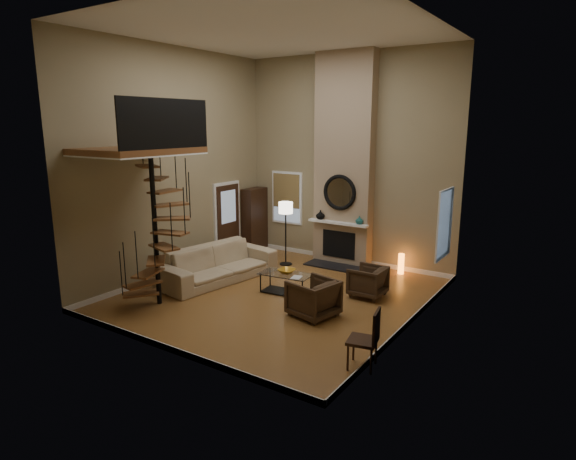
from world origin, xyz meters
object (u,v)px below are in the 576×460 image
Objects in this scene: hutch at (255,219)px; sofa at (218,264)px; coffee_table at (286,281)px; side_chair at (368,336)px; armchair_near at (371,282)px; armchair_far at (316,299)px; accent_lamp at (401,264)px; floor_lamp at (286,213)px.

hutch reaches higher than sofa.
coffee_table is 3.63m from side_chair.
armchair_near is 1.64m from armchair_far.
armchair_near is at bearing 113.20° from side_chair.
armchair_far is (3.14, -0.68, -0.04)m from sofa.
accent_lamp is at bearing -178.16° from armchair_near.
armchair_far reaches higher than armchair_near.
hutch is 2.94m from sofa.
accent_lamp is (3.54, 2.88, -0.15)m from sofa.
floor_lamp is (0.67, 1.95, 1.02)m from sofa.
side_chair reaches higher than sofa.
side_chair is at bearing -35.80° from coffee_table.
side_chair is (1.70, -1.34, 0.17)m from armchair_far.
armchair_near is 0.87× the size of armchair_far.
accent_lamp is at bearing -173.96° from armchair_far.
floor_lamp is (-2.47, 2.64, 1.06)m from armchair_far.
floor_lamp is at bearing -9.84° from sofa.
hutch reaches higher than floor_lamp.
side_chair is (2.94, -2.12, 0.24)m from coffee_table.
accent_lamp is at bearing -41.94° from sofa.
armchair_near is 1.87m from coffee_table.
accent_lamp is at bearing 104.81° from side_chair.
side_chair is at bearing -43.63° from floor_lamp.
armchair_far is at bearing -46.85° from floor_lamp.
accent_lamp is (4.50, 0.15, -0.70)m from hutch.
coffee_table is 0.71× the size of floor_lamp.
armchair_far is 3.77m from floor_lamp.
armchair_far is 3.58m from accent_lamp.
floor_lamp is at bearing -25.37° from hutch.
armchair_near reaches higher than accent_lamp.
floor_lamp reaches higher than accent_lamp.
coffee_table is at bearing -56.42° from floor_lamp.
sofa reaches higher than coffee_table.
sofa is at bearing 157.33° from side_chair.
coffee_table is 1.26× the size of side_chair.
sofa is 3.50× the size of armchair_far.
hutch is at bearing 137.41° from coffee_table.
side_chair is (4.17, -3.98, -0.89)m from floor_lamp.
floor_lamp is (1.63, -0.77, 0.46)m from hutch.
hutch is at bearing 154.63° from floor_lamp.
hutch is 2.14× the size of armchair_far.
armchair_near is at bearing 176.48° from armchair_far.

